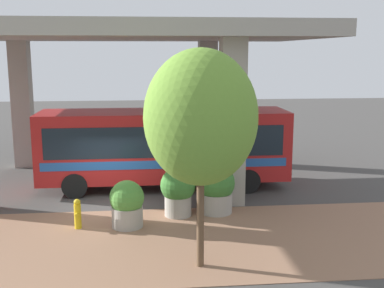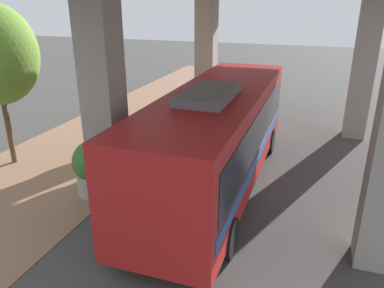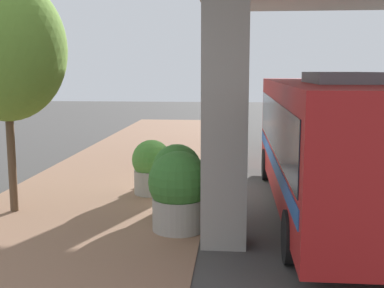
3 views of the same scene
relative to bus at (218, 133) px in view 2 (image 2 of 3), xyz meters
name	(u,v)px [view 2 (image 2 of 3)]	position (x,y,z in m)	size (l,w,h in m)	color
ground_plane	(160,152)	(-2.98, 2.19, -1.90)	(80.00, 80.00, 0.00)	#474442
sidewalk_strip	(97,143)	(-5.98, 2.19, -1.89)	(6.00, 40.00, 0.02)	#936B51
bus	(218,133)	(0.00, 0.00, 0.00)	(2.73, 10.23, 3.49)	#B21E1E
fire_hydrant	(133,129)	(-4.64, 3.03, -1.39)	(0.47, 0.23, 1.01)	gold
planter_front	(95,168)	(-3.49, -1.67, -1.00)	(1.35, 1.35, 1.79)	#9E998E
planter_middle	(114,135)	(-4.63, 1.43, -1.11)	(1.12, 1.12, 1.57)	#9E998E
planter_back	(112,151)	(-3.69, -0.30, -0.98)	(1.23, 1.23, 1.73)	#9E998E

